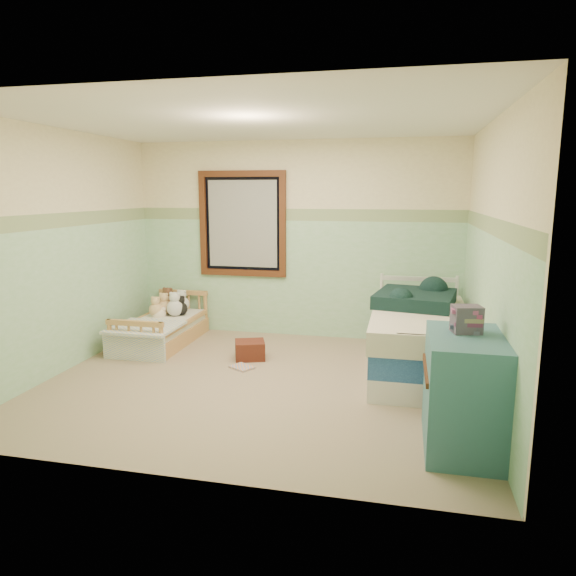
% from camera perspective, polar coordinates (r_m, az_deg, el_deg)
% --- Properties ---
extents(floor, '(4.20, 3.60, 0.02)m').
position_cam_1_polar(floor, '(5.25, -3.26, -10.38)').
color(floor, gray).
rests_on(floor, ground).
extents(ceiling, '(4.20, 3.60, 0.02)m').
position_cam_1_polar(ceiling, '(4.95, -3.58, 18.02)').
color(ceiling, white).
rests_on(ceiling, wall_back).
extents(wall_back, '(4.20, 0.04, 2.50)m').
position_cam_1_polar(wall_back, '(6.68, 0.84, 5.27)').
color(wall_back, beige).
rests_on(wall_back, floor).
extents(wall_front, '(4.20, 0.04, 2.50)m').
position_cam_1_polar(wall_front, '(3.27, -12.10, -0.52)').
color(wall_front, beige).
rests_on(wall_front, floor).
extents(wall_left, '(0.04, 3.60, 2.50)m').
position_cam_1_polar(wall_left, '(5.88, -23.55, 3.66)').
color(wall_left, beige).
rests_on(wall_left, floor).
extents(wall_right, '(0.04, 3.60, 2.50)m').
position_cam_1_polar(wall_right, '(4.81, 21.41, 2.48)').
color(wall_right, beige).
rests_on(wall_right, floor).
extents(wainscot_mint, '(4.20, 0.01, 1.50)m').
position_cam_1_polar(wainscot_mint, '(6.73, 0.81, 1.02)').
color(wainscot_mint, '#8DC68E').
rests_on(wainscot_mint, floor).
extents(border_strip, '(4.20, 0.01, 0.15)m').
position_cam_1_polar(border_strip, '(6.65, 0.83, 8.05)').
color(border_strip, '#497046').
rests_on(border_strip, wall_back).
extents(window_frame, '(1.16, 0.06, 1.36)m').
position_cam_1_polar(window_frame, '(6.81, -5.04, 7.01)').
color(window_frame, '#452512').
rests_on(window_frame, wall_back).
extents(window_blinds, '(0.92, 0.01, 1.12)m').
position_cam_1_polar(window_blinds, '(6.82, -5.02, 7.02)').
color(window_blinds, '#B0B0AE').
rests_on(window_blinds, window_frame).
extents(toddler_bed_frame, '(0.69, 1.39, 0.18)m').
position_cam_1_polar(toddler_bed_frame, '(6.69, -13.60, -5.15)').
color(toddler_bed_frame, '#A98143').
rests_on(toddler_bed_frame, floor).
extents(toddler_mattress, '(0.63, 1.33, 0.12)m').
position_cam_1_polar(toddler_mattress, '(6.65, -13.66, -3.91)').
color(toddler_mattress, white).
rests_on(toddler_mattress, toddler_bed_frame).
extents(patchwork_quilt, '(0.75, 0.69, 0.03)m').
position_cam_1_polar(patchwork_quilt, '(6.26, -15.42, -4.19)').
color(patchwork_quilt, '#8AA8DF').
rests_on(patchwork_quilt, toddler_mattress).
extents(plush_bed_brown, '(0.21, 0.21, 0.21)m').
position_cam_1_polar(plush_bed_brown, '(7.12, -13.03, -1.58)').
color(plush_bed_brown, brown).
rests_on(plush_bed_brown, toddler_mattress).
extents(plush_bed_white, '(0.19, 0.19, 0.19)m').
position_cam_1_polar(plush_bed_white, '(7.04, -11.56, -1.73)').
color(plush_bed_white, silver).
rests_on(plush_bed_white, toddler_mattress).
extents(plush_bed_tan, '(0.19, 0.19, 0.19)m').
position_cam_1_polar(plush_bed_tan, '(6.90, -13.44, -2.05)').
color(plush_bed_tan, '#E5BA83').
rests_on(plush_bed_tan, toddler_mattress).
extents(plush_bed_dark, '(0.17, 0.17, 0.17)m').
position_cam_1_polar(plush_bed_dark, '(6.81, -11.69, -2.23)').
color(plush_bed_dark, black).
rests_on(plush_bed_dark, toddler_mattress).
extents(plush_floor_cream, '(0.29, 0.29, 0.29)m').
position_cam_1_polar(plush_floor_cream, '(6.87, -13.92, -4.29)').
color(plush_floor_cream, '#FEE7C9').
rests_on(plush_floor_cream, floor).
extents(plush_floor_tan, '(0.25, 0.25, 0.25)m').
position_cam_1_polar(plush_floor_tan, '(6.56, -17.33, -5.34)').
color(plush_floor_tan, '#E5BA83').
rests_on(plush_floor_tan, floor).
extents(twin_bed_frame, '(0.93, 1.85, 0.22)m').
position_cam_1_polar(twin_bed_frame, '(5.62, 14.08, -7.96)').
color(twin_bed_frame, silver).
rests_on(twin_bed_frame, floor).
extents(twin_boxspring, '(0.93, 1.85, 0.22)m').
position_cam_1_polar(twin_boxspring, '(5.56, 14.18, -5.81)').
color(twin_boxspring, navy).
rests_on(twin_boxspring, twin_bed_frame).
extents(twin_mattress, '(0.96, 1.89, 0.22)m').
position_cam_1_polar(twin_mattress, '(5.50, 14.28, -3.61)').
color(twin_mattress, beige).
rests_on(twin_mattress, twin_boxspring).
extents(teal_blanket, '(0.92, 0.96, 0.14)m').
position_cam_1_polar(teal_blanket, '(5.76, 13.79, -1.13)').
color(teal_blanket, black).
rests_on(teal_blanket, twin_mattress).
extents(dresser, '(0.53, 0.85, 0.85)m').
position_cam_1_polar(dresser, '(4.07, 18.71, -10.77)').
color(dresser, '#3C727E').
rests_on(dresser, floor).
extents(book_stack, '(0.23, 0.20, 0.20)m').
position_cam_1_polar(book_stack, '(4.00, 19.02, -3.27)').
color(book_stack, brown).
rests_on(book_stack, dresser).
extents(red_pillow, '(0.40, 0.38, 0.20)m').
position_cam_1_polar(red_pillow, '(5.92, -4.20, -6.79)').
color(red_pillow, maroon).
rests_on(red_pillow, floor).
extents(floor_book, '(0.30, 0.28, 0.02)m').
position_cam_1_polar(floor_book, '(5.65, -5.07, -8.66)').
color(floor_book, '#F49E3D').
rests_on(floor_book, floor).
extents(extra_plush_0, '(0.21, 0.21, 0.21)m').
position_cam_1_polar(extra_plush_0, '(6.78, -12.29, -2.14)').
color(extra_plush_0, silver).
rests_on(extra_plush_0, toddler_mattress).
extents(extra_plush_1, '(0.17, 0.17, 0.17)m').
position_cam_1_polar(extra_plush_1, '(6.81, -14.30, -2.32)').
color(extra_plush_1, '#E5BA83').
rests_on(extra_plush_1, toddler_mattress).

